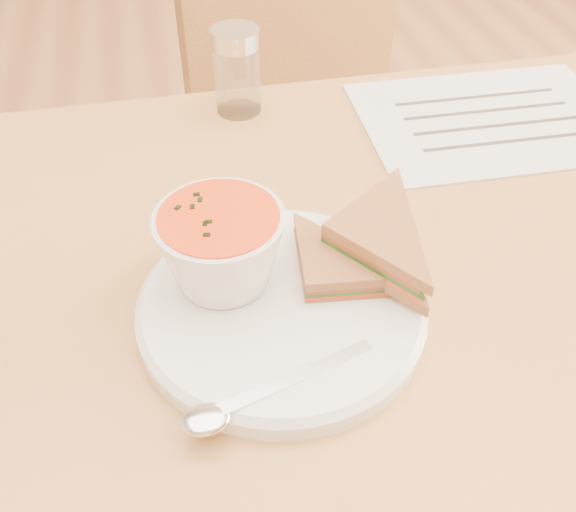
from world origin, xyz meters
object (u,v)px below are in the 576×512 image
object	(u,v)px
dining_table	(344,460)
chair_far	(348,175)
soup_bowl	(222,251)
plate	(282,309)
condiment_shaker	(237,71)

from	to	relation	value
dining_table	chair_far	bearing A→B (deg)	74.13
chair_far	soup_bowl	distance (m)	0.66
dining_table	plate	world-z (taller)	plate
plate	soup_bowl	bearing A→B (deg)	142.53
chair_far	plate	distance (m)	0.65
chair_far	plate	size ratio (longest dim) A/B	3.91
condiment_shaker	plate	bearing A→B (deg)	-92.93
dining_table	soup_bowl	xyz separation A→B (m)	(-0.14, -0.02, 0.43)
soup_bowl	plate	bearing A→B (deg)	-37.47
dining_table	chair_far	world-z (taller)	chair_far
plate	soup_bowl	xyz separation A→B (m)	(-0.04, 0.03, 0.05)
soup_bowl	chair_far	bearing A→B (deg)	61.38
chair_far	condiment_shaker	world-z (taller)	chair_far
dining_table	chair_far	size ratio (longest dim) A/B	1.04
plate	condiment_shaker	xyz separation A→B (m)	(0.02, 0.35, 0.04)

